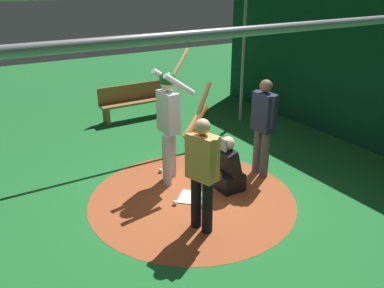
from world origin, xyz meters
The scene contains 12 objects.
ground_plane centered at (0.00, 0.00, 0.00)m, with size 25.02×25.02×0.00m, color #1E6B2D.
dirt_circle centered at (0.00, 0.00, 0.00)m, with size 3.31×3.31×0.01m, color #9E4C28.
home_plate centered at (0.00, 0.00, 0.01)m, with size 0.42×0.42×0.01m, color white.
batter centered at (-0.01, -0.74, 1.19)m, with size 0.68×0.49×2.24m.
catcher centered at (-0.64, 0.07, 0.38)m, with size 0.58×0.40×0.96m.
umpire centered at (-1.49, -0.09, 0.98)m, with size 0.22×0.49×1.74m.
visitor centered at (0.31, 0.77, 0.96)m, with size 0.54×0.58×2.02m.
back_wall centered at (-4.19, 0.00, 1.64)m, with size 0.22×9.02×3.24m.
cage_frame centered at (0.00, 0.00, 2.13)m, with size 6.02×5.23×3.00m.
bench centered at (-0.83, -4.10, 0.45)m, with size 1.80×0.36×0.85m.
baseball_0 centered at (0.34, 0.04, 0.04)m, with size 0.07×0.07×0.07m, color white.
baseball_1 centered at (0.03, -1.06, 0.04)m, with size 0.07×0.07×0.07m, color white.
Camera 1 is at (2.87, 4.71, 3.30)m, focal length 36.90 mm.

